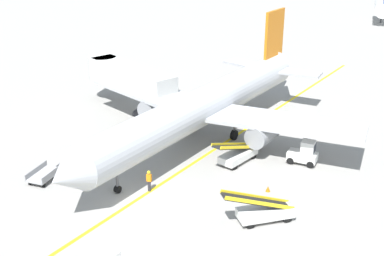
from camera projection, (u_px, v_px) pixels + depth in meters
ground_plane at (142, 203)px, 36.45m from camera, size 300.00×300.00×0.00m
taxi_line_yellow at (177, 174)px, 40.58m from camera, size 22.28×77.00×0.01m
airliner at (206, 105)px, 45.69m from camera, size 27.81×34.72×10.10m
jet_bridge at (125, 76)px, 53.75m from camera, size 12.37×8.59×4.85m
baggage_tug_near_wing at (83, 154)px, 41.95m from camera, size 2.68×1.98×2.10m
baggage_tug_by_cargo_door at (304, 154)px, 41.96m from camera, size 2.54×1.59×2.10m
belt_loader_forward_hold at (237, 154)px, 42.27m from camera, size 3.04×5.11×2.59m
belt_loader_aft_hold at (264, 210)px, 34.01m from camera, size 4.84×3.85×2.59m
baggage_cart_loaded at (45, 174)px, 39.49m from camera, size 1.61×3.77×0.94m
ground_crew_marshaller at (149, 180)px, 37.66m from camera, size 0.36×0.24×1.70m
safety_cone_nose_left at (317, 136)px, 47.26m from camera, size 0.36×0.36×0.44m
safety_cone_nose_right at (157, 144)px, 45.54m from camera, size 0.36×0.36×0.44m
safety_cone_wingtip_left at (268, 189)px, 37.89m from camera, size 0.36×0.36×0.44m
distant_aircraft_far_left at (383, 6)px, 99.50m from camera, size 3.00×10.10×8.80m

